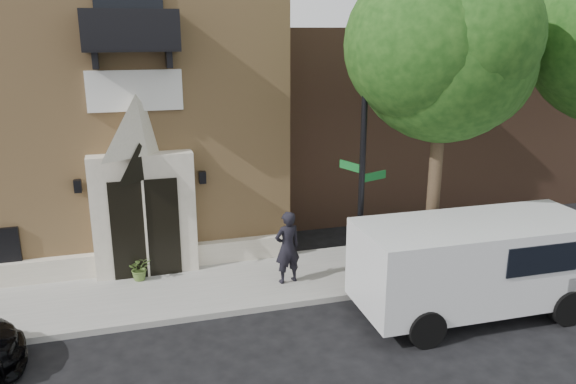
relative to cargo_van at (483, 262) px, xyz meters
name	(u,v)px	position (x,y,z in m)	size (l,w,h in m)	color
ground	(200,321)	(-6.31, 1.36, -1.25)	(120.00, 120.00, 0.00)	black
sidewalk	(232,285)	(-5.31, 2.86, -1.17)	(42.00, 3.00, 0.15)	gray
church	(67,85)	(-9.30, 9.31, 3.39)	(12.20, 11.01, 9.30)	tan
neighbour_building	(457,108)	(5.69, 10.36, 1.95)	(18.00, 8.00, 6.40)	brown
street_tree_left	(448,51)	(-0.29, 1.71, 4.62)	(4.97, 4.38, 7.77)	#38281C
cargo_van	(483,262)	(0.00, 0.00, 0.00)	(5.52, 2.40, 2.23)	silver
street_sign	(362,181)	(-2.28, 1.80, 1.62)	(1.03, 0.82, 5.39)	black
fire_hydrant	(380,270)	(-1.72, 1.72, -0.73)	(0.42, 0.34, 0.74)	#A50821
dumpster	(434,253)	(-0.19, 1.74, -0.45)	(2.13, 1.46, 1.28)	#103C1D
planter	(140,268)	(-7.54, 3.66, -0.78)	(0.58, 0.50, 0.64)	#557332
pedestrian_near	(287,247)	(-3.93, 2.49, -0.15)	(0.69, 0.45, 1.88)	black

